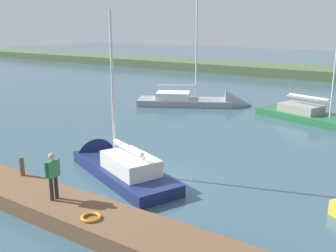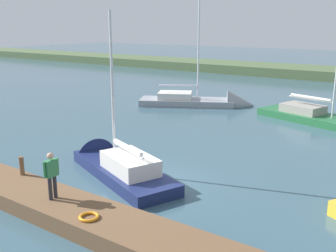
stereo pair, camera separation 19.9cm
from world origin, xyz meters
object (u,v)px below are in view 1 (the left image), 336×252
object	(u,v)px
mooring_post_near	(22,166)
life_ring_buoy	(91,217)
sailboat_inner_slip	(111,166)
sailboat_behind_pier	(206,103)
person_on_dock	(53,173)

from	to	relation	value
mooring_post_near	life_ring_buoy	bearing A→B (deg)	167.41
life_ring_buoy	sailboat_inner_slip	bearing A→B (deg)	-53.54
sailboat_behind_pier	person_on_dock	bearing A→B (deg)	-103.86
mooring_post_near	sailboat_inner_slip	size ratio (longest dim) A/B	0.09
sailboat_inner_slip	person_on_dock	bearing A→B (deg)	129.76
mooring_post_near	sailboat_inner_slip	xyz separation A→B (m)	(-1.44, -3.76, -0.83)
life_ring_buoy	person_on_dock	bearing A→B (deg)	-8.62
life_ring_buoy	sailboat_inner_slip	world-z (taller)	sailboat_inner_slip
mooring_post_near	life_ring_buoy	xyz separation A→B (m)	(-5.05, 1.13, -0.34)
mooring_post_near	person_on_dock	size ratio (longest dim) A/B	0.45
sailboat_behind_pier	person_on_dock	world-z (taller)	sailboat_behind_pier
sailboat_inner_slip	sailboat_behind_pier	distance (m)	16.37
sailboat_inner_slip	mooring_post_near	bearing A→B (deg)	90.80
mooring_post_near	person_on_dock	xyz separation A→B (m)	(-2.93, 0.81, 0.61)
person_on_dock	mooring_post_near	bearing A→B (deg)	-14.19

